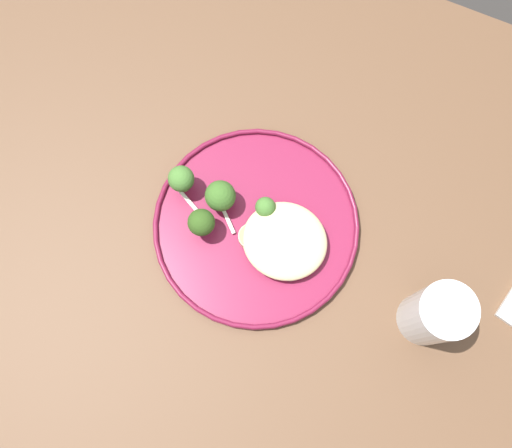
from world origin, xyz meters
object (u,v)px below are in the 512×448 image
(broccoli_floret_tall_stalk, at_px, (201,223))
(water_glass, at_px, (433,315))
(dinner_plate, at_px, (256,226))
(broccoli_floret_near_rim, at_px, (219,196))
(seared_scallop_tiny_bay, at_px, (290,274))
(broccoli_floret_front_edge, at_px, (265,208))
(seared_scallop_front_small, at_px, (310,250))
(broccoli_floret_center_pile, at_px, (181,179))
(seared_scallop_left_edge, at_px, (275,245))
(seared_scallop_on_noodles, at_px, (251,237))

(broccoli_floret_tall_stalk, distance_m, water_glass, 0.33)
(dinner_plate, height_order, water_glass, water_glass)
(broccoli_floret_near_rim, bearing_deg, seared_scallop_tiny_bay, -23.45)
(broccoli_floret_near_rim, xyz_separation_m, broccoli_floret_front_edge, (0.06, 0.01, -0.01))
(seared_scallop_front_small, bearing_deg, broccoli_floret_tall_stalk, -168.41)
(dinner_plate, height_order, seared_scallop_front_small, seared_scallop_front_small)
(seared_scallop_front_small, distance_m, broccoli_floret_front_edge, 0.09)
(broccoli_floret_near_rim, relative_size, broccoli_floret_center_pile, 0.99)
(seared_scallop_front_small, distance_m, water_glass, 0.18)
(seared_scallop_tiny_bay, bearing_deg, seared_scallop_left_edge, 140.05)
(dinner_plate, distance_m, seared_scallop_on_noodles, 0.02)
(dinner_plate, distance_m, broccoli_floret_near_rim, 0.07)
(broccoli_floret_center_pile, bearing_deg, dinner_plate, -5.22)
(seared_scallop_tiny_bay, bearing_deg, broccoli_floret_tall_stalk, 175.14)
(seared_scallop_tiny_bay, xyz_separation_m, broccoli_floret_tall_stalk, (-0.14, 0.01, 0.02))
(broccoli_floret_near_rim, bearing_deg, broccoli_floret_front_edge, 11.00)
(seared_scallop_front_small, height_order, broccoli_floret_tall_stalk, broccoli_floret_tall_stalk)
(broccoli_floret_center_pile, bearing_deg, seared_scallop_left_edge, -10.05)
(broccoli_floret_near_rim, height_order, broccoli_floret_center_pile, same)
(seared_scallop_front_small, xyz_separation_m, broccoli_floret_front_edge, (-0.08, 0.03, 0.01))
(seared_scallop_front_small, distance_m, broccoli_floret_tall_stalk, 0.15)
(seared_scallop_front_small, height_order, broccoli_floret_near_rim, broccoli_floret_near_rim)
(broccoli_floret_tall_stalk, relative_size, broccoli_floret_front_edge, 1.40)
(seared_scallop_on_noodles, height_order, broccoli_floret_center_pile, broccoli_floret_center_pile)
(broccoli_floret_near_rim, xyz_separation_m, broccoli_floret_tall_stalk, (-0.01, -0.05, 0.00))
(seared_scallop_tiny_bay, relative_size, broccoli_floret_front_edge, 0.59)
(broccoli_floret_tall_stalk, bearing_deg, seared_scallop_on_noodles, 11.80)
(seared_scallop_tiny_bay, relative_size, broccoli_floret_near_rim, 0.43)
(broccoli_floret_tall_stalk, height_order, broccoli_floret_front_edge, broccoli_floret_tall_stalk)
(seared_scallop_on_noodles, bearing_deg, broccoli_floret_center_pile, 165.44)
(seared_scallop_tiny_bay, bearing_deg, broccoli_floret_center_pile, 163.29)
(dinner_plate, relative_size, seared_scallop_left_edge, 9.55)
(broccoli_floret_tall_stalk, xyz_separation_m, broccoli_floret_front_edge, (0.07, 0.06, -0.01))
(seared_scallop_left_edge, relative_size, seared_scallop_tiny_bay, 1.27)
(dinner_plate, distance_m, water_glass, 0.27)
(seared_scallop_on_noodles, bearing_deg, dinner_plate, 94.17)
(seared_scallop_on_noodles, bearing_deg, water_glass, -1.36)
(broccoli_floret_near_rim, bearing_deg, seared_scallop_on_noodles, -26.89)
(seared_scallop_front_small, bearing_deg, seared_scallop_left_edge, -164.82)
(seared_scallop_on_noodles, relative_size, water_glass, 0.30)
(dinner_plate, xyz_separation_m, water_glass, (0.26, -0.03, 0.04))
(seared_scallop_front_small, bearing_deg, seared_scallop_tiny_bay, -106.73)
(seared_scallop_left_edge, height_order, broccoli_floret_front_edge, broccoli_floret_front_edge)
(seared_scallop_left_edge, distance_m, broccoli_floret_center_pile, 0.16)
(seared_scallop_tiny_bay, height_order, water_glass, water_glass)
(seared_scallop_front_small, relative_size, seared_scallop_on_noodles, 0.84)
(seared_scallop_tiny_bay, bearing_deg, water_glass, 5.81)
(water_glass, bearing_deg, broccoli_floret_center_pile, 174.43)
(seared_scallop_left_edge, height_order, water_glass, water_glass)
(seared_scallop_front_small, xyz_separation_m, broccoli_floret_near_rim, (-0.14, 0.01, 0.02))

